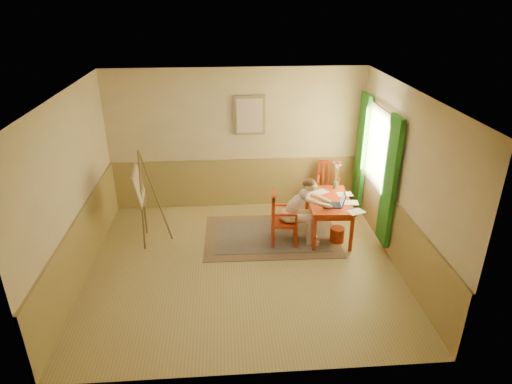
{
  "coord_description": "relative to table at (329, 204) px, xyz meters",
  "views": [
    {
      "loc": [
        -0.25,
        -6.05,
        4.11
      ],
      "look_at": [
        0.25,
        0.55,
        1.05
      ],
      "focal_mm": 31.03,
      "sensor_mm": 36.0,
      "label": 1
    }
  ],
  "objects": [
    {
      "name": "wainscot",
      "position": [
        -1.57,
        -0.07,
        -0.13
      ],
      "size": [
        5.0,
        4.5,
        1.0
      ],
      "color": "#A1884B",
      "rests_on": "room"
    },
    {
      "name": "chair_back",
      "position": [
        0.21,
        0.99,
        -0.13
      ],
      "size": [
        0.54,
        0.55,
        1.0
      ],
      "color": "red",
      "rests_on": "room"
    },
    {
      "name": "wall_portrait",
      "position": [
        -1.32,
        1.34,
        1.27
      ],
      "size": [
        0.6,
        0.05,
        0.76
      ],
      "color": "#907F50",
      "rests_on": "room"
    },
    {
      "name": "vase",
      "position": [
        0.22,
        0.47,
        0.32
      ],
      "size": [
        0.17,
        0.25,
        0.51
      ],
      "color": "#3F724C",
      "rests_on": "table"
    },
    {
      "name": "table",
      "position": [
        0.0,
        0.0,
        0.0
      ],
      "size": [
        0.8,
        1.25,
        0.72
      ],
      "color": "red",
      "rests_on": "room"
    },
    {
      "name": "easel",
      "position": [
        -3.26,
        0.02,
        0.39
      ],
      "size": [
        0.6,
        0.77,
        1.72
      ],
      "color": "olive",
      "rests_on": "room"
    },
    {
      "name": "room",
      "position": [
        -1.57,
        -0.87,
        0.77
      ],
      "size": [
        5.04,
        4.54,
        2.84
      ],
      "color": "tan",
      "rests_on": "ground"
    },
    {
      "name": "papers",
      "position": [
        0.22,
        -0.05,
        0.09
      ],
      "size": [
        0.77,
        1.12,
        0.0
      ],
      "color": "white",
      "rests_on": "table"
    },
    {
      "name": "wastebasket",
      "position": [
        0.12,
        -0.25,
        -0.5
      ],
      "size": [
        0.27,
        0.27,
        0.27
      ],
      "primitive_type": "cylinder",
      "rotation": [
        0.0,
        0.0,
        -0.1
      ],
      "color": "#B73810",
      "rests_on": "room"
    },
    {
      "name": "window",
      "position": [
        0.84,
        0.23,
        0.71
      ],
      "size": [
        0.12,
        2.01,
        2.2
      ],
      "color": "white",
      "rests_on": "room"
    },
    {
      "name": "figure",
      "position": [
        -0.56,
        -0.24,
        0.05
      ],
      "size": [
        0.92,
        0.42,
        1.23
      ],
      "color": "beige",
      "rests_on": "room"
    },
    {
      "name": "rug",
      "position": [
        -1.02,
        0.02,
        -0.62
      ],
      "size": [
        2.43,
        1.65,
        0.02
      ],
      "color": "#8C7251",
      "rests_on": "room"
    },
    {
      "name": "laptop",
      "position": [
        0.04,
        -0.26,
        0.14
      ],
      "size": [
        0.41,
        0.27,
        0.23
      ],
      "color": "#1E2338",
      "rests_on": "table"
    },
    {
      "name": "chair_left",
      "position": [
        -0.87,
        -0.21,
        -0.15
      ],
      "size": [
        0.48,
        0.46,
        0.97
      ],
      "color": "red",
      "rests_on": "room"
    }
  ]
}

